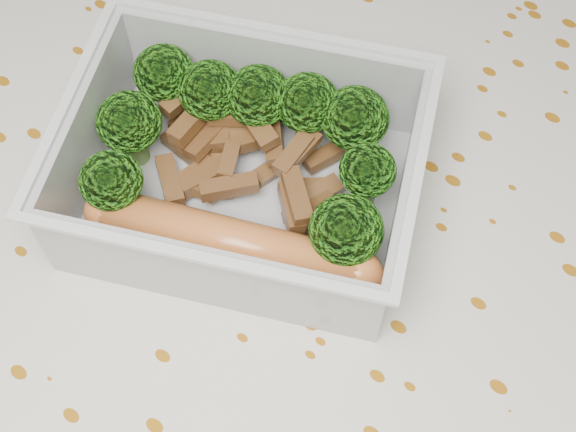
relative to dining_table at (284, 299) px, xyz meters
The scene contains 6 objects.
dining_table is the anchor object (origin of this frame).
tablecloth 0.05m from the dining_table, ahead, with size 1.46×0.96×0.19m.
lunch_container 0.12m from the dining_table, 169.14° to the left, with size 0.23×0.21×0.07m.
broccoli_florets 0.14m from the dining_table, 148.06° to the left, with size 0.18×0.15×0.05m.
meat_pile 0.12m from the dining_table, 159.30° to the left, with size 0.12×0.09×0.03m.
sausage 0.12m from the dining_table, 113.72° to the right, with size 0.15×0.08×0.03m.
Camera 1 is at (0.13, -0.16, 1.15)m, focal length 50.00 mm.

